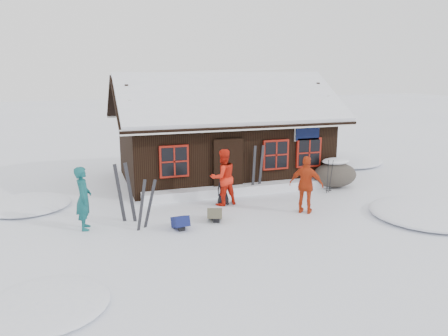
{
  "coord_description": "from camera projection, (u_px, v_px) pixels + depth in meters",
  "views": [
    {
      "loc": [
        -4.17,
        -12.27,
        4.45
      ],
      "look_at": [
        0.29,
        1.09,
        1.3
      ],
      "focal_mm": 35.0,
      "sensor_mm": 36.0,
      "label": 1
    }
  ],
  "objects": [
    {
      "name": "skier_orange_left",
      "position": [
        223.0,
        177.0,
        14.62
      ],
      "size": [
        1.05,
        0.88,
        1.91
      ],
      "primitive_type": "imported",
      "rotation": [
        0.0,
        0.0,
        3.33
      ],
      "color": "red",
      "rests_on": "ground"
    },
    {
      "name": "ski_pair_mid",
      "position": [
        125.0,
        193.0,
        12.97
      ],
      "size": [
        0.63,
        0.15,
        1.85
      ],
      "rotation": [
        0.0,
        0.0,
        -0.05
      ],
      "color": "black",
      "rests_on": "ground"
    },
    {
      "name": "backpack_blue",
      "position": [
        180.0,
        224.0,
        12.49
      ],
      "size": [
        0.46,
        0.59,
        0.3
      ],
      "primitive_type": "cube",
      "rotation": [
        0.0,
        0.0,
        0.07
      ],
      "color": "#121A50",
      "rests_on": "ground"
    },
    {
      "name": "snow_drift",
      "position": [
        245.0,
        189.0,
        16.13
      ],
      "size": [
        7.6,
        0.6,
        0.35
      ],
      "primitive_type": "cube",
      "color": "white",
      "rests_on": "ground"
    },
    {
      "name": "ski_pair_right",
      "position": [
        257.0,
        170.0,
        16.07
      ],
      "size": [
        0.53,
        0.14,
        1.83
      ],
      "rotation": [
        0.0,
        0.0,
        0.13
      ],
      "color": "black",
      "rests_on": "ground"
    },
    {
      "name": "boulder",
      "position": [
        335.0,
        174.0,
        16.98
      ],
      "size": [
        1.75,
        1.31,
        1.03
      ],
      "color": "#4B453C",
      "rests_on": "ground"
    },
    {
      "name": "mountain_hut",
      "position": [
        222.0,
        141.0,
        18.35
      ],
      "size": [
        8.9,
        6.09,
        4.42
      ],
      "color": "black",
      "rests_on": "ground"
    },
    {
      "name": "ski_poles",
      "position": [
        329.0,
        177.0,
        16.15
      ],
      "size": [
        0.23,
        0.11,
        1.28
      ],
      "color": "black",
      "rests_on": "ground"
    },
    {
      "name": "skier_orange_right",
      "position": [
        306.0,
        185.0,
        13.77
      ],
      "size": [
        1.11,
        1.04,
        1.85
      ],
      "primitive_type": "imported",
      "rotation": [
        0.0,
        0.0,
        2.43
      ],
      "color": "#BB3613",
      "rests_on": "ground"
    },
    {
      "name": "skier_teal",
      "position": [
        84.0,
        198.0,
        12.35
      ],
      "size": [
        0.48,
        0.69,
        1.83
      ],
      "primitive_type": "imported",
      "rotation": [
        0.0,
        0.0,
        1.51
      ],
      "color": "#115052",
      "rests_on": "ground"
    },
    {
      "name": "skier_crouched",
      "position": [
        224.0,
        189.0,
        14.73
      ],
      "size": [
        0.62,
        0.49,
        1.12
      ],
      "primitive_type": "imported",
      "rotation": [
        0.0,
        0.0,
        0.28
      ],
      "color": "black",
      "rests_on": "ground"
    },
    {
      "name": "ground",
      "position": [
        226.0,
        216.0,
        13.62
      ],
      "size": [
        120.0,
        120.0,
        0.0
      ],
      "primitive_type": "plane",
      "color": "white",
      "rests_on": "ground"
    },
    {
      "name": "backpack_olive",
      "position": [
        215.0,
        216.0,
        13.18
      ],
      "size": [
        0.6,
        0.69,
        0.32
      ],
      "primitive_type": "cube",
      "rotation": [
        0.0,
        0.0,
        -0.32
      ],
      "color": "#504C39",
      "rests_on": "ground"
    },
    {
      "name": "ski_pair_left",
      "position": [
        146.0,
        205.0,
        12.47
      ],
      "size": [
        0.64,
        0.24,
        1.49
      ],
      "rotation": [
        0.0,
        0.0,
        0.18
      ],
      "color": "black",
      "rests_on": "ground"
    },
    {
      "name": "snow_mounds",
      "position": [
        253.0,
        196.0,
        15.86
      ],
      "size": [
        20.6,
        13.2,
        0.48
      ],
      "color": "white",
      "rests_on": "ground"
    }
  ]
}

